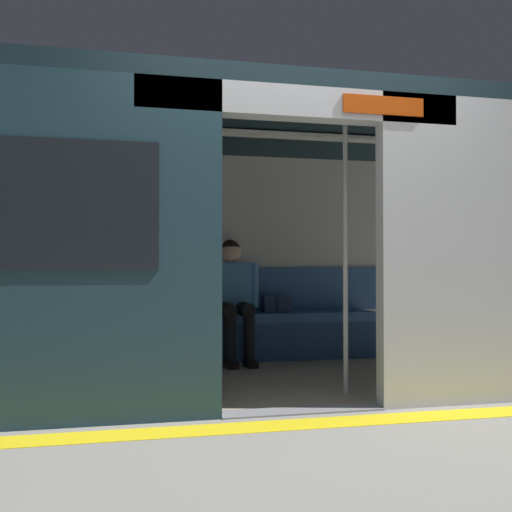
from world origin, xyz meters
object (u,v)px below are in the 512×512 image
object	(u,v)px
book	(192,312)
train_car	(251,203)
handbag	(275,304)
bench_seat	(237,324)
grab_pole_far	(345,253)
grab_pole_door	(219,252)
person_seated	(232,291)

from	to	relation	value
book	train_car	bearing A→B (deg)	106.32
train_car	handbag	world-z (taller)	train_car
bench_seat	book	xyz separation A→B (m)	(0.44, -0.08, 0.12)
grab_pole_far	grab_pole_door	bearing A→B (deg)	2.72
handbag	grab_pole_far	world-z (taller)	grab_pole_far
bench_seat	grab_pole_far	world-z (taller)	grab_pole_far
train_car	bench_seat	world-z (taller)	train_car
book	person_seated	bearing A→B (deg)	157.55
train_car	person_seated	world-z (taller)	train_car
handbag	grab_pole_door	xyz separation A→B (m)	(0.87, 1.77, 0.48)
bench_seat	handbag	xyz separation A→B (m)	(-0.40, -0.04, 0.19)
train_car	grab_pole_door	size ratio (longest dim) A/B	3.11
bench_seat	handbag	bearing A→B (deg)	-174.60
handbag	grab_pole_far	bearing A→B (deg)	92.45
train_car	book	distance (m)	1.48
train_car	book	world-z (taller)	train_car
bench_seat	grab_pole_far	bearing A→B (deg)	105.62
handbag	train_car	bearing A→B (deg)	64.55
person_seated	book	world-z (taller)	person_seated
handbag	bench_seat	bearing A→B (deg)	5.40
bench_seat	book	size ratio (longest dim) A/B	12.81
handbag	book	xyz separation A→B (m)	(0.84, -0.05, -0.07)
person_seated	handbag	xyz separation A→B (m)	(-0.46, -0.09, -0.13)
book	grab_pole_door	bearing A→B (deg)	86.12
book	grab_pole_door	world-z (taller)	grab_pole_door
bench_seat	person_seated	xyz separation A→B (m)	(0.06, 0.05, 0.33)
grab_pole_door	grab_pole_far	distance (m)	0.95
person_seated	book	size ratio (longest dim) A/B	5.43
grab_pole_door	handbag	bearing A→B (deg)	-116.17
train_car	bench_seat	distance (m)	1.46
grab_pole_far	book	bearing A→B (deg)	-62.67
bench_seat	person_seated	size ratio (longest dim) A/B	2.36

